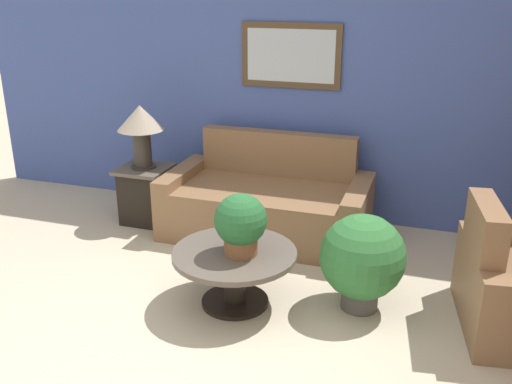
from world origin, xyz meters
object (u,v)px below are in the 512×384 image
side_table (146,194)px  table_lamp (141,124)px  potted_plant_on_table (240,223)px  potted_plant_floor (362,259)px  couch_main (267,204)px  coffee_table (235,266)px

side_table → table_lamp: 0.72m
side_table → table_lamp: size_ratio=0.92×
potted_plant_on_table → potted_plant_floor: (0.86, 0.26, -0.27)m
side_table → potted_plant_on_table: (1.46, -1.23, 0.39)m
couch_main → side_table: size_ratio=3.34×
couch_main → potted_plant_floor: couch_main is taller
coffee_table → potted_plant_on_table: (0.05, -0.02, 0.36)m
coffee_table → table_lamp: size_ratio=1.49×
couch_main → table_lamp: bearing=-175.6°
potted_plant_floor → table_lamp: bearing=157.2°
coffee_table → side_table: size_ratio=1.62×
side_table → table_lamp: bearing=0.0°
table_lamp → potted_plant_on_table: size_ratio=1.36×
coffee_table → side_table: (-1.41, 1.21, -0.03)m
side_table → potted_plant_floor: potted_plant_floor is taller
side_table → coffee_table: bearing=-40.7°
potted_plant_on_table → potted_plant_floor: 0.93m
potted_plant_on_table → couch_main: bearing=98.7°
side_table → potted_plant_on_table: potted_plant_on_table is taller
couch_main → coffee_table: bearing=-83.5°
coffee_table → potted_plant_floor: bearing=14.6°
coffee_table → side_table: bearing=139.3°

